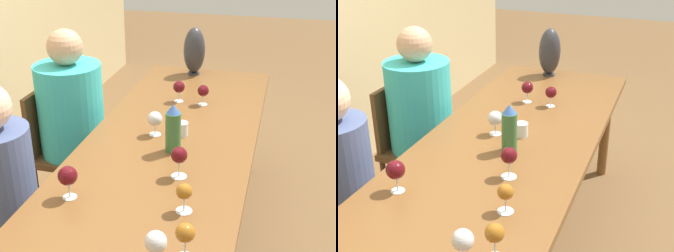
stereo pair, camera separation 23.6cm
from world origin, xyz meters
The scene contains 15 objects.
dining_table centered at (0.00, 0.00, 0.68)m, with size 2.47×0.87×0.75m.
water_bottle centered at (-0.11, -0.04, 0.87)m, with size 0.08×0.08×0.25m.
water_tumbler centered at (0.07, -0.05, 0.79)m, with size 0.07×0.07×0.08m.
vase centered at (1.10, 0.10, 0.93)m, with size 0.15×0.15×0.34m.
wine_glass_0 centered at (-0.95, -0.19, 0.86)m, with size 0.08×0.08×0.15m.
wine_glass_1 centered at (0.55, 0.08, 0.85)m, with size 0.07×0.07×0.13m.
wine_glass_2 centered at (-0.62, 0.27, 0.85)m, with size 0.08×0.08×0.15m.
wine_glass_3 centered at (-0.87, -0.28, 0.86)m, with size 0.07×0.07×0.14m.
wine_glass_4 centered at (-0.60, -0.21, 0.84)m, with size 0.07×0.07×0.13m.
wine_glass_5 centered at (-0.34, -0.13, 0.86)m, with size 0.07×0.07×0.15m.
wine_glass_6 centered at (0.05, 0.09, 0.84)m, with size 0.08×0.08×0.13m.
wine_glass_7 centered at (0.53, -0.07, 0.84)m, with size 0.07×0.07×0.13m.
chair_far centered at (0.28, 0.76, 0.47)m, with size 0.44×0.44×0.85m.
person_near centered at (-0.50, 0.68, 0.63)m, with size 0.34×0.34×1.18m.
person_far centered at (0.28, 0.68, 0.65)m, with size 0.40×0.40×1.23m.
Camera 2 is at (-2.04, -0.76, 1.84)m, focal length 50.00 mm.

